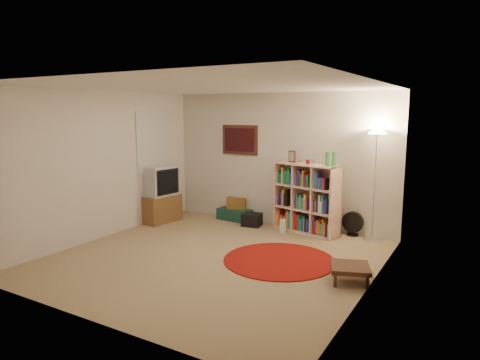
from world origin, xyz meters
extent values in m
cube|color=#9E835C|center=(0.00, 0.00, -0.01)|extent=(4.50, 4.50, 0.02)
cube|color=white|center=(0.00, 0.00, 2.51)|extent=(4.50, 4.50, 0.02)
cube|color=silver|center=(0.00, 2.26, 1.25)|extent=(4.50, 0.02, 2.50)
cube|color=silver|center=(0.00, -2.26, 1.25)|extent=(4.50, 0.02, 2.50)
cube|color=silver|center=(-2.26, 0.00, 1.25)|extent=(0.02, 4.50, 2.50)
cube|color=silver|center=(2.26, 0.00, 1.25)|extent=(0.02, 4.50, 2.50)
cube|color=#3A1D14|center=(-0.85, 2.23, 1.60)|extent=(0.78, 0.04, 0.58)
cube|color=#420D14|center=(-0.85, 2.21, 1.60)|extent=(0.66, 0.01, 0.46)
cube|color=white|center=(-2.23, 1.30, 1.55)|extent=(0.03, 1.00, 1.20)
cube|color=beige|center=(1.85, 2.24, 1.20)|extent=(0.08, 0.01, 0.12)
cube|color=#FFC2AA|center=(0.66, 2.00, 0.01)|extent=(1.29, 0.66, 0.03)
cube|color=#FFC2AA|center=(0.66, 2.00, 1.22)|extent=(1.29, 0.66, 0.03)
cube|color=#FFC2AA|center=(0.07, 2.15, 0.62)|extent=(0.12, 0.35, 1.24)
cube|color=#FFC2AA|center=(1.24, 1.84, 0.62)|extent=(0.12, 0.35, 1.24)
cube|color=#FFC2AA|center=(0.70, 2.16, 0.62)|extent=(1.20, 0.34, 1.24)
cube|color=#FFC2AA|center=(0.46, 2.05, 0.62)|extent=(0.11, 0.33, 1.18)
cube|color=#FFC2AA|center=(0.86, 1.94, 0.62)|extent=(0.11, 0.33, 1.18)
cube|color=#FFC2AA|center=(0.66, 2.00, 0.41)|extent=(1.23, 0.63, 0.03)
cube|color=#FFC2AA|center=(0.66, 2.00, 0.83)|extent=(1.23, 0.63, 0.03)
cube|color=yellow|center=(0.09, 2.11, 0.16)|extent=(0.07, 0.15, 0.27)
cube|color=red|center=(0.13, 2.10, 0.19)|extent=(0.07, 0.15, 0.32)
cube|color=orange|center=(0.17, 2.09, 0.14)|extent=(0.07, 0.15, 0.21)
cube|color=#4F1B6C|center=(0.21, 2.08, 0.14)|extent=(0.07, 0.15, 0.21)
cube|color=orange|center=(0.24, 2.07, 0.13)|extent=(0.06, 0.14, 0.20)
cube|color=red|center=(0.27, 2.06, 0.16)|extent=(0.06, 0.14, 0.26)
cube|color=yellow|center=(0.31, 2.05, 0.18)|extent=(0.07, 0.15, 0.31)
cube|color=teal|center=(0.34, 2.04, 0.19)|extent=(0.07, 0.15, 0.32)
cube|color=teal|center=(0.38, 2.03, 0.18)|extent=(0.07, 0.15, 0.29)
cube|color=#4F1B6C|center=(0.10, 2.11, 0.53)|extent=(0.07, 0.15, 0.20)
cube|color=black|center=(0.14, 2.10, 0.54)|extent=(0.07, 0.15, 0.22)
cube|color=#1B3AA2|center=(0.17, 2.09, 0.56)|extent=(0.07, 0.14, 0.26)
cube|color=yellow|center=(0.21, 2.08, 0.58)|extent=(0.07, 0.15, 0.30)
cube|color=black|center=(0.24, 2.07, 0.54)|extent=(0.07, 0.15, 0.23)
cube|color=black|center=(0.29, 2.06, 0.58)|extent=(0.08, 0.15, 0.31)
cube|color=#1B8733|center=(0.10, 2.11, 0.95)|extent=(0.07, 0.15, 0.25)
cube|color=#1B3AA2|center=(0.14, 2.10, 0.93)|extent=(0.08, 0.15, 0.20)
cube|color=yellow|center=(0.18, 2.09, 0.98)|extent=(0.07, 0.15, 0.31)
cube|color=#1B8733|center=(0.22, 2.08, 0.95)|extent=(0.08, 0.15, 0.23)
cube|color=#1B3AA2|center=(0.26, 2.07, 0.97)|extent=(0.06, 0.14, 0.28)
cube|color=#1B8733|center=(0.28, 2.06, 0.96)|extent=(0.06, 0.14, 0.25)
cube|color=#1B8733|center=(0.32, 2.05, 0.98)|extent=(0.08, 0.15, 0.30)
cube|color=#1B3AA2|center=(0.35, 2.04, 0.95)|extent=(0.06, 0.14, 0.24)
cube|color=#1B3AA2|center=(0.39, 2.03, 0.93)|extent=(0.07, 0.15, 0.21)
cube|color=red|center=(0.49, 2.00, 0.18)|extent=(0.07, 0.15, 0.30)
cube|color=red|center=(0.53, 1.99, 0.17)|extent=(0.07, 0.15, 0.28)
cube|color=#1B8733|center=(0.57, 1.98, 0.17)|extent=(0.08, 0.15, 0.28)
cube|color=teal|center=(0.61, 1.97, 0.14)|extent=(0.07, 0.15, 0.21)
cube|color=#1B3AA2|center=(0.65, 1.96, 0.17)|extent=(0.07, 0.15, 0.29)
cube|color=#957851|center=(0.68, 1.95, 0.16)|extent=(0.06, 0.14, 0.25)
cube|color=black|center=(0.71, 1.95, 0.17)|extent=(0.07, 0.14, 0.28)
cube|color=#1B3AA2|center=(0.75, 1.94, 0.15)|extent=(0.07, 0.15, 0.24)
cube|color=#4F1B6C|center=(0.49, 2.01, 0.54)|extent=(0.06, 0.14, 0.21)
cube|color=teal|center=(0.52, 2.00, 0.56)|extent=(0.06, 0.14, 0.26)
cube|color=#1B8733|center=(0.55, 1.99, 0.53)|extent=(0.07, 0.14, 0.20)
cube|color=#957851|center=(0.58, 1.98, 0.55)|extent=(0.06, 0.14, 0.23)
cube|color=teal|center=(0.61, 1.97, 0.56)|extent=(0.06, 0.14, 0.26)
cube|color=teal|center=(0.64, 1.96, 0.54)|extent=(0.08, 0.15, 0.21)
cube|color=yellow|center=(0.68, 1.95, 0.57)|extent=(0.06, 0.14, 0.28)
cube|color=orange|center=(0.71, 1.95, 0.57)|extent=(0.06, 0.14, 0.27)
cube|color=#4F1B6C|center=(0.74, 1.94, 0.54)|extent=(0.06, 0.14, 0.22)
cube|color=teal|center=(0.49, 2.01, 0.94)|extent=(0.06, 0.14, 0.21)
cube|color=#4F1B6C|center=(0.52, 2.00, 0.98)|extent=(0.07, 0.15, 0.29)
cube|color=#4F1B6C|center=(0.56, 1.99, 0.97)|extent=(0.08, 0.15, 0.28)
cube|color=#1B8733|center=(0.60, 1.97, 0.95)|extent=(0.07, 0.15, 0.23)
cube|color=yellow|center=(0.63, 1.97, 0.98)|extent=(0.06, 0.14, 0.30)
cube|color=red|center=(0.66, 1.96, 0.96)|extent=(0.06, 0.14, 0.27)
cube|color=#4F1B6C|center=(0.69, 1.95, 0.94)|extent=(0.07, 0.14, 0.21)
cube|color=#1B8733|center=(0.73, 1.94, 0.94)|extent=(0.07, 0.15, 0.23)
cube|color=#4F1B6C|center=(0.89, 1.90, 0.18)|extent=(0.07, 0.14, 0.30)
cube|color=red|center=(0.92, 1.89, 0.15)|extent=(0.07, 0.14, 0.23)
cube|color=#957851|center=(0.95, 1.88, 0.16)|extent=(0.06, 0.14, 0.27)
cube|color=orange|center=(0.99, 1.87, 0.15)|extent=(0.07, 0.15, 0.24)
cube|color=teal|center=(1.03, 1.86, 0.14)|extent=(0.07, 0.15, 0.21)
cube|color=orange|center=(1.07, 1.85, 0.18)|extent=(0.07, 0.14, 0.29)
cube|color=#957851|center=(1.10, 1.84, 0.15)|extent=(0.07, 0.15, 0.25)
cube|color=black|center=(1.14, 1.83, 0.13)|extent=(0.07, 0.15, 0.20)
cube|color=#957851|center=(1.17, 1.82, 0.15)|extent=(0.06, 0.14, 0.23)
cube|color=#4F1B6C|center=(0.89, 1.90, 0.53)|extent=(0.06, 0.14, 0.20)
cube|color=#957851|center=(0.91, 1.89, 0.53)|extent=(0.06, 0.14, 0.21)
cube|color=black|center=(0.94, 1.88, 0.57)|extent=(0.07, 0.14, 0.28)
cube|color=white|center=(0.98, 1.87, 0.58)|extent=(0.07, 0.15, 0.30)
cube|color=white|center=(1.02, 1.86, 0.53)|extent=(0.07, 0.15, 0.20)
cube|color=teal|center=(1.05, 1.85, 0.59)|extent=(0.06, 0.14, 0.32)
cube|color=#4F1B6C|center=(1.08, 1.85, 0.54)|extent=(0.07, 0.14, 0.23)
cube|color=#1B3AA2|center=(1.11, 1.84, 0.56)|extent=(0.06, 0.14, 0.26)
cube|color=teal|center=(0.89, 1.90, 0.98)|extent=(0.08, 0.15, 0.31)
cube|color=#4F1B6C|center=(0.93, 1.89, 0.97)|extent=(0.06, 0.14, 0.28)
cube|color=teal|center=(0.96, 1.88, 0.93)|extent=(0.06, 0.14, 0.20)
cube|color=#1B3AA2|center=(0.98, 1.87, 0.94)|extent=(0.06, 0.14, 0.21)
cube|color=#1B3AA2|center=(1.01, 1.86, 0.93)|extent=(0.06, 0.14, 0.21)
cube|color=red|center=(1.05, 1.85, 0.93)|extent=(0.08, 0.15, 0.21)
cube|color=black|center=(1.09, 1.84, 0.93)|extent=(0.07, 0.15, 0.21)
cube|color=#3A1D14|center=(0.32, 2.10, 1.34)|extent=(0.15, 0.06, 0.21)
cube|color=#A29487|center=(0.32, 2.09, 1.34)|extent=(0.11, 0.04, 0.17)
cylinder|color=#B01010|center=(0.68, 1.99, 1.28)|extent=(0.09, 0.09, 0.08)
cylinder|color=white|center=(0.81, 1.95, 1.29)|extent=(0.08, 0.08, 0.10)
cylinder|color=#48BB4F|center=(1.08, 1.85, 1.36)|extent=(0.09, 0.09, 0.25)
cylinder|color=#48BB4F|center=(1.18, 1.88, 1.36)|extent=(0.09, 0.09, 0.25)
cylinder|color=white|center=(1.82, 2.06, 0.01)|extent=(0.36, 0.36, 0.03)
cylinder|color=white|center=(1.82, 2.06, 0.90)|extent=(0.03, 0.03, 1.74)
cone|color=white|center=(1.82, 2.06, 1.80)|extent=(0.43, 0.43, 0.14)
cylinder|color=#FFD88C|center=(1.82, 2.06, 1.80)|extent=(0.35, 0.35, 0.02)
cylinder|color=black|center=(1.46, 2.20, 0.02)|extent=(0.22, 0.22, 0.03)
cylinder|color=black|center=(1.46, 2.20, 0.11)|extent=(0.04, 0.04, 0.15)
cylinder|color=black|center=(1.46, 2.18, 0.24)|extent=(0.38, 0.11, 0.38)
cube|color=brown|center=(-2.13, 1.26, 0.26)|extent=(0.62, 0.82, 0.53)
cube|color=#BAB9BE|center=(-2.13, 1.26, 0.82)|extent=(0.60, 0.70, 0.58)
cube|color=black|center=(-1.87, 1.23, 0.82)|extent=(0.09, 0.55, 0.49)
cube|color=black|center=(-1.86, 1.23, 0.82)|extent=(0.07, 0.48, 0.42)
cube|color=#14392F|center=(-0.89, 2.16, 0.11)|extent=(0.71, 0.49, 0.22)
cube|color=brown|center=(-0.91, 2.20, 0.33)|extent=(0.45, 0.39, 0.22)
cube|color=black|center=(-0.38, 1.87, 0.12)|extent=(0.39, 0.34, 0.24)
cylinder|color=white|center=(0.31, 1.76, 0.12)|extent=(0.15, 0.15, 0.24)
cylinder|color=maroon|center=(0.89, 0.39, 0.01)|extent=(1.63, 1.63, 0.01)
cube|color=#3A1D14|center=(2.00, 0.12, 0.19)|extent=(0.62, 0.62, 0.06)
cube|color=#3A1D14|center=(1.89, -0.13, 0.09)|extent=(0.05, 0.05, 0.17)
cube|color=#3A1D14|center=(2.25, 0.01, 0.09)|extent=(0.05, 0.05, 0.17)
cube|color=#3A1D14|center=(1.75, 0.23, 0.09)|extent=(0.05, 0.05, 0.17)
cube|color=#3A1D14|center=(2.11, 0.37, 0.09)|extent=(0.05, 0.05, 0.17)
camera|label=1|loc=(3.39, -5.07, 2.15)|focal=32.00mm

